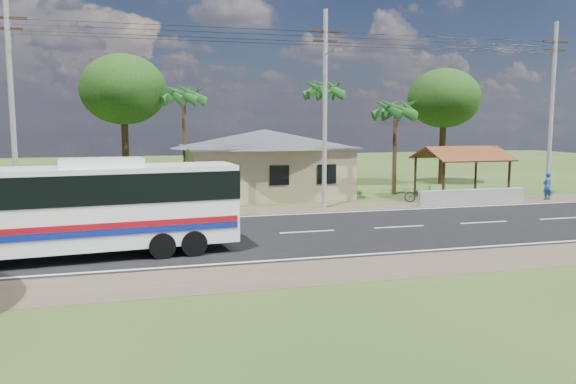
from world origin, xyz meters
name	(u,v)px	position (x,y,z in m)	size (l,w,h in m)	color
ground	(307,232)	(0.00, 0.00, 0.00)	(120.00, 120.00, 0.00)	#274418
road	(307,232)	(0.00, 0.00, 0.01)	(120.00, 16.00, 0.03)	black
house	(265,156)	(1.00, 13.00, 2.64)	(12.40, 10.00, 5.00)	tan
waiting_shed	(461,156)	(13.00, 8.50, 2.73)	(5.20, 4.48, 3.35)	#372614
concrete_barrier	(472,197)	(12.00, 5.60, 0.45)	(7.00, 0.30, 0.90)	#9E9E99
utility_poles	(319,106)	(2.67, 6.49, 5.77)	(32.80, 2.22, 11.00)	#9E9E99
palm_near	(396,109)	(9.50, 11.00, 5.71)	(2.80, 2.80, 6.70)	#47301E
palm_mid	(324,90)	(6.00, 15.50, 7.16)	(2.80, 2.80, 8.20)	#47301E
palm_far	(184,96)	(-4.00, 16.00, 6.68)	(2.80, 2.80, 7.70)	#47301E
tree_behind_house	(123,90)	(-8.00, 18.00, 7.12)	(6.00, 6.00, 9.61)	#47301E
tree_behind_shed	(444,99)	(16.00, 16.00, 6.68)	(5.60, 5.60, 9.02)	#47301E
coach_bus	(75,202)	(-9.39, -2.53, 2.04)	(11.69, 3.52, 3.58)	white
motorcycle	(421,194)	(9.40, 7.06, 0.52)	(0.69, 1.97, 1.03)	black
person	(547,186)	(17.70, 6.13, 0.88)	(0.64, 0.42, 1.75)	#1C469A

